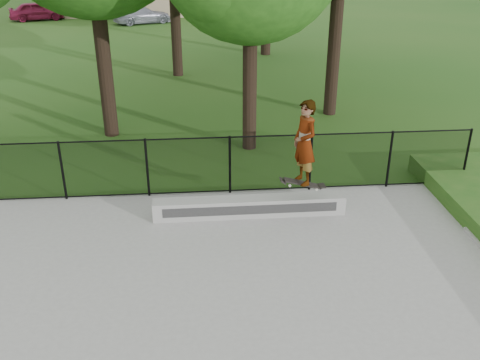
{
  "coord_description": "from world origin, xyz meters",
  "views": [
    {
      "loc": [
        1.21,
        -6.0,
        6.06
      ],
      "look_at": [
        2.1,
        4.2,
        1.2
      ],
      "focal_mm": 40.0,
      "sensor_mm": 36.0,
      "label": 1
    }
  ],
  "objects": [
    {
      "name": "grind_ledge",
      "position": [
        2.36,
        4.7,
        0.28
      ],
      "size": [
        4.38,
        0.4,
        0.44
      ],
      "primitive_type": "cube",
      "color": "#989994",
      "rests_on": "concrete_slab"
    },
    {
      "name": "car_b",
      "position": [
        -4.34,
        35.26,
        0.51
      ],
      "size": [
        3.02,
        2.04,
        1.02
      ],
      "primitive_type": "imported",
      "rotation": [
        0.0,
        0.0,
        1.95
      ],
      "color": "black",
      "rests_on": "ground"
    },
    {
      "name": "car_c",
      "position": [
        -2.2,
        32.57,
        0.57
      ],
      "size": [
        3.97,
        2.86,
        1.15
      ],
      "primitive_type": "imported",
      "rotation": [
        0.0,
        0.0,
        1.96
      ],
      "color": "gray",
      "rests_on": "ground"
    },
    {
      "name": "skater_airborne",
      "position": [
        3.5,
        4.42,
        1.89
      ],
      "size": [
        0.82,
        0.79,
        2.05
      ],
      "color": "black",
      "rests_on": "ground"
    },
    {
      "name": "car_a",
      "position": [
        -9.79,
        34.65,
        0.64
      ],
      "size": [
        4.01,
        2.47,
        1.28
      ],
      "primitive_type": "imported",
      "rotation": [
        0.0,
        0.0,
        1.84
      ],
      "color": "maroon",
      "rests_on": "ground"
    },
    {
      "name": "chainlink_fence",
      "position": [
        0.0,
        5.9,
        0.81
      ],
      "size": [
        16.06,
        0.06,
        1.5
      ],
      "color": "black",
      "rests_on": "concrete_slab"
    }
  ]
}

